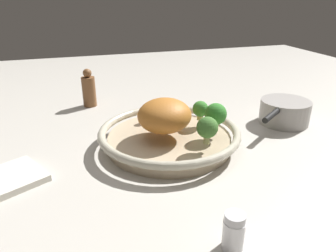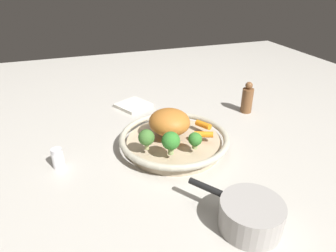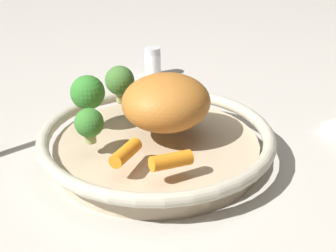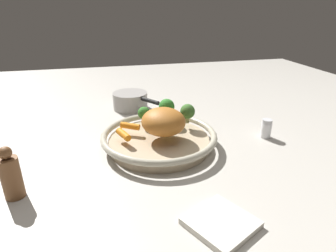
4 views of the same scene
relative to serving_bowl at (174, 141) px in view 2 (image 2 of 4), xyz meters
name	(u,v)px [view 2 (image 2 of 4)]	position (x,y,z in m)	size (l,w,h in m)	color
ground_plane	(174,148)	(0.00, 0.00, -0.03)	(2.56, 2.56, 0.00)	#B7B2A8
serving_bowl	(174,141)	(0.00, 0.00, 0.00)	(0.36, 0.36, 0.05)	tan
roast_chicken_piece	(169,122)	(-0.01, 0.02, 0.06)	(0.13, 0.13, 0.08)	#AF6827
baby_carrot_left	(203,125)	(0.11, 0.01, 0.03)	(0.02, 0.02, 0.06)	orange
baby_carrot_right	(204,134)	(0.08, -0.05, 0.03)	(0.02, 0.02, 0.06)	orange
broccoli_floret_edge	(146,138)	(-0.11, -0.05, 0.06)	(0.05, 0.05, 0.06)	tan
broccoli_floret_large	(171,141)	(-0.05, -0.10, 0.07)	(0.05, 0.05, 0.07)	#95AB66
broccoli_floret_mid	(195,139)	(0.03, -0.10, 0.05)	(0.04, 0.04, 0.05)	#98A866
salt_shaker	(58,158)	(-0.36, 0.01, 0.00)	(0.03, 0.03, 0.06)	white
pepper_mill	(247,99)	(0.38, 0.17, 0.03)	(0.04, 0.04, 0.13)	brown
saucepan	(250,215)	(0.05, -0.37, 0.01)	(0.17, 0.21, 0.07)	#9E9993
dish_towel	(133,105)	(-0.05, 0.37, -0.02)	(0.12, 0.12, 0.01)	silver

